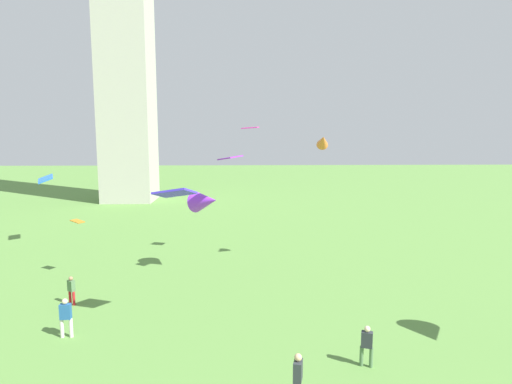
# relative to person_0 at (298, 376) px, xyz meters

# --- Properties ---
(person_0) EXTENTS (0.39, 0.56, 1.85)m
(person_0) POSITION_rel_person_0_xyz_m (0.00, 0.00, 0.00)
(person_0) COLOR #51754C
(person_0) RESTS_ON ground_plane
(person_1) EXTENTS (0.50, 0.38, 1.68)m
(person_1) POSITION_rel_person_0_xyz_m (3.02, 2.33, -0.09)
(person_1) COLOR #51754C
(person_1) RESTS_ON ground_plane
(person_2) EXTENTS (0.46, 0.43, 1.56)m
(person_2) POSITION_rel_person_0_xyz_m (-11.02, 9.00, -0.16)
(person_2) COLOR red
(person_2) RESTS_ON ground_plane
(person_3) EXTENTS (0.56, 0.29, 1.82)m
(person_3) POSITION_rel_person_0_xyz_m (-9.79, 5.20, -0.02)
(person_3) COLOR silver
(person_3) RESTS_ON ground_plane
(kite_flying_1) EXTENTS (1.28, 1.04, 0.17)m
(kite_flying_1) POSITION_rel_person_0_xyz_m (-1.27, 16.62, 8.47)
(kite_flying_1) COLOR #DE2AA2
(kite_flying_3) EXTENTS (0.89, 1.37, 1.19)m
(kite_flying_3) POSITION_rel_person_0_xyz_m (3.44, 14.72, 7.59)
(kite_flying_3) COLOR orange
(kite_flying_4) EXTENTS (2.54, 2.47, 1.69)m
(kite_flying_4) POSITION_rel_person_0_xyz_m (-4.19, 13.84, 3.79)
(kite_flying_4) COLOR #9032ED
(kite_flying_5) EXTENTS (0.95, 0.86, 0.17)m
(kite_flying_5) POSITION_rel_person_0_xyz_m (-12.26, 13.56, 2.58)
(kite_flying_5) COLOR #C4751C
(kite_flying_6) EXTENTS (1.66, 1.88, 0.69)m
(kite_flying_6) POSITION_rel_person_0_xyz_m (-17.67, 21.50, 4.46)
(kite_flying_6) COLOR blue
(kite_flying_7) EXTENTS (1.55, 1.69, 0.29)m
(kite_flying_7) POSITION_rel_person_0_xyz_m (-2.54, 12.29, 6.65)
(kite_flying_7) COLOR purple
(kite_flying_8) EXTENTS (2.01, 1.66, 0.68)m
(kite_flying_8) POSITION_rel_person_0_xyz_m (-4.85, 5.61, 5.46)
(kite_flying_8) COLOR #4531E3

